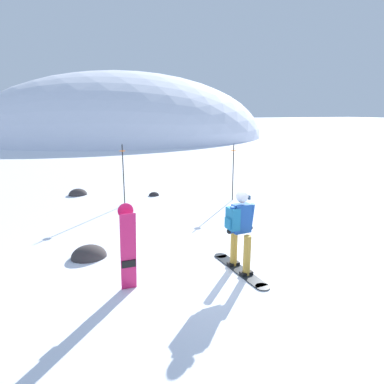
{
  "coord_description": "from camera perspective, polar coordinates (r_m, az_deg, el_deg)",
  "views": [
    {
      "loc": [
        -3.24,
        -6.11,
        3.21
      ],
      "look_at": [
        -0.03,
        2.64,
        1.0
      ],
      "focal_mm": 31.88,
      "sensor_mm": 36.0,
      "label": 1
    }
  ],
  "objects": [
    {
      "name": "rock_small",
      "position": [
        8.18,
        -16.84,
        -10.38
      ],
      "size": [
        0.79,
        0.67,
        0.55
      ],
      "color": "#383333",
      "rests_on": "ground"
    },
    {
      "name": "rock_mid",
      "position": [
        13.4,
        -6.39,
        -0.6
      ],
      "size": [
        0.41,
        0.35,
        0.29
      ],
      "color": "#282628",
      "rests_on": "ground"
    },
    {
      "name": "piste_marker_far",
      "position": [
        12.49,
        6.9,
        3.95
      ],
      "size": [
        0.2,
        0.2,
        2.1
      ],
      "color": "black",
      "rests_on": "ground"
    },
    {
      "name": "ridge_peak_main",
      "position": [
        45.44,
        -11.44,
        9.04
      ],
      "size": [
        35.76,
        32.18,
        15.96
      ],
      "color": "white",
      "rests_on": "ground"
    },
    {
      "name": "spare_snowboard",
      "position": [
        6.27,
        -10.66,
        -9.16
      ],
      "size": [
        0.28,
        0.25,
        1.65
      ],
      "color": "#D11E5B",
      "rests_on": "ground"
    },
    {
      "name": "rock_dark",
      "position": [
        14.17,
        -18.55,
        -0.46
      ],
      "size": [
        0.71,
        0.6,
        0.5
      ],
      "color": "#383333",
      "rests_on": "ground"
    },
    {
      "name": "snowboarder_main",
      "position": [
        6.94,
        7.98,
        -6.1
      ],
      "size": [
        0.64,
        1.83,
        1.71
      ],
      "color": "black",
      "rests_on": "ground"
    },
    {
      "name": "piste_marker_near",
      "position": [
        11.93,
        -11.43,
        3.51
      ],
      "size": [
        0.2,
        0.2,
        2.17
      ],
      "color": "black",
      "rests_on": "ground"
    },
    {
      "name": "ground_plane",
      "position": [
        7.63,
        7.23,
        -11.68
      ],
      "size": [
        300.0,
        300.0,
        0.0
      ],
      "primitive_type": "plane",
      "color": "white"
    }
  ]
}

